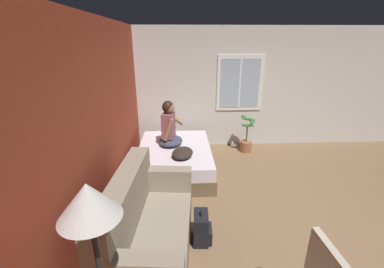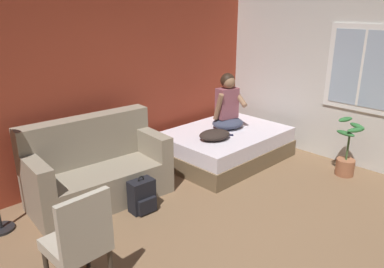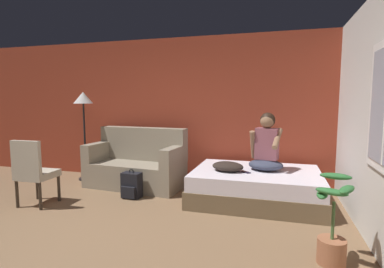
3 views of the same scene
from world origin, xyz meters
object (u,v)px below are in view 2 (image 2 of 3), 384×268
object	(u,v)px
bed	(225,145)
cell_phone	(228,135)
side_chair	(79,239)
person_seated	(228,106)
throw_pillow	(215,135)
potted_plant	(347,156)
couch	(97,170)
backpack	(142,196)

from	to	relation	value
bed	cell_phone	distance (m)	0.33
side_chair	cell_phone	size ratio (longest dim) A/B	6.81
person_seated	throw_pillow	world-z (taller)	person_seated
cell_phone	potted_plant	distance (m)	1.72
couch	cell_phone	world-z (taller)	couch
cell_phone	throw_pillow	bearing A→B (deg)	-54.36
couch	cell_phone	bearing A→B (deg)	-12.96
cell_phone	person_seated	bearing A→B (deg)	175.80
bed	throw_pillow	bearing A→B (deg)	-160.23
backpack	potted_plant	size ratio (longest dim) A/B	0.54
backpack	potted_plant	world-z (taller)	potted_plant
cell_phone	backpack	bearing A→B (deg)	-42.45
bed	potted_plant	world-z (taller)	potted_plant
backpack	cell_phone	distance (m)	1.81
couch	backpack	size ratio (longest dim) A/B	3.84
throw_pillow	cell_phone	size ratio (longest dim) A/B	3.33
side_chair	potted_plant	xyz separation A→B (m)	(3.90, -0.51, -0.23)
couch	backpack	distance (m)	0.71
person_seated	side_chair	bearing A→B (deg)	-159.87
side_chair	bed	bearing A→B (deg)	19.52
person_seated	potted_plant	xyz separation A→B (m)	(0.67, -1.69, -0.53)
backpack	potted_plant	xyz separation A→B (m)	(2.72, -1.24, 0.11)
couch	person_seated	xyz separation A→B (m)	(2.26, -0.19, 0.44)
backpack	cell_phone	xyz separation A→B (m)	(1.78, 0.19, 0.29)
side_chair	couch	bearing A→B (deg)	54.98
couch	potted_plant	xyz separation A→B (m)	(2.93, -1.89, -0.09)
side_chair	person_seated	size ratio (longest dim) A/B	1.12
backpack	potted_plant	bearing A→B (deg)	-24.53
person_seated	throw_pillow	xyz separation A→B (m)	(-0.55, -0.24, -0.29)
couch	person_seated	distance (m)	2.31
backpack	cell_phone	world-z (taller)	cell_phone
couch	cell_phone	distance (m)	2.04
backpack	potted_plant	distance (m)	2.99
person_seated	cell_phone	distance (m)	0.52
couch	side_chair	distance (m)	1.68
bed	throw_pillow	distance (m)	0.54
cell_phone	potted_plant	world-z (taller)	potted_plant
person_seated	cell_phone	size ratio (longest dim) A/B	6.08
side_chair	backpack	bearing A→B (deg)	31.81
couch	throw_pillow	world-z (taller)	couch
person_seated	throw_pillow	bearing A→B (deg)	-156.77
backpack	side_chair	bearing A→B (deg)	-148.19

